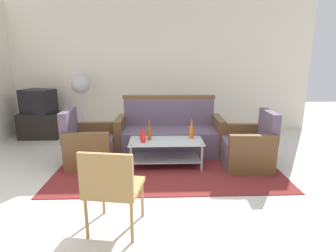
{
  "coord_description": "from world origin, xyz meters",
  "views": [
    {
      "loc": [
        -0.09,
        -3.0,
        1.61
      ],
      "look_at": [
        0.04,
        0.83,
        0.65
      ],
      "focal_mm": 28.99,
      "sensor_mm": 36.0,
      "label": 1
    }
  ],
  "objects_px": {
    "couch": "(169,135)",
    "coffee_table": "(166,149)",
    "bottle_brown": "(149,132)",
    "pedestal_fan": "(81,88)",
    "armchair_right": "(248,148)",
    "wicker_chair": "(112,185)",
    "armchair_left": "(89,146)",
    "cup": "(142,136)",
    "tv_stand": "(41,125)",
    "bottle_red": "(143,137)",
    "television": "(38,101)",
    "bottle_orange": "(191,131)"
  },
  "relations": [
    {
      "from": "tv_stand",
      "to": "bottle_red",
      "type": "bearing_deg",
      "value": -38.33
    },
    {
      "from": "armchair_left",
      "to": "bottle_orange",
      "type": "xyz_separation_m",
      "value": [
        1.59,
        -0.05,
        0.23
      ]
    },
    {
      "from": "bottle_brown",
      "to": "television",
      "type": "distance_m",
      "value": 2.82
    },
    {
      "from": "armchair_right",
      "to": "bottle_red",
      "type": "bearing_deg",
      "value": 94.32
    },
    {
      "from": "television",
      "to": "pedestal_fan",
      "type": "distance_m",
      "value": 0.9
    },
    {
      "from": "wicker_chair",
      "to": "armchair_right",
      "type": "bearing_deg",
      "value": 50.69
    },
    {
      "from": "tv_stand",
      "to": "wicker_chair",
      "type": "bearing_deg",
      "value": -58.49
    },
    {
      "from": "couch",
      "to": "tv_stand",
      "type": "xyz_separation_m",
      "value": [
        -2.62,
        1.01,
        -0.06
      ]
    },
    {
      "from": "bottle_brown",
      "to": "armchair_right",
      "type": "bearing_deg",
      "value": -3.67
    },
    {
      "from": "armchair_left",
      "to": "coffee_table",
      "type": "height_order",
      "value": "armchair_left"
    },
    {
      "from": "couch",
      "to": "cup",
      "type": "height_order",
      "value": "couch"
    },
    {
      "from": "cup",
      "to": "pedestal_fan",
      "type": "xyz_separation_m",
      "value": [
        -1.33,
        1.65,
        0.55
      ]
    },
    {
      "from": "armchair_right",
      "to": "bottle_orange",
      "type": "height_order",
      "value": "armchair_right"
    },
    {
      "from": "couch",
      "to": "tv_stand",
      "type": "height_order",
      "value": "couch"
    },
    {
      "from": "armchair_left",
      "to": "bottle_orange",
      "type": "bearing_deg",
      "value": 85.5
    },
    {
      "from": "armchair_left",
      "to": "pedestal_fan",
      "type": "height_order",
      "value": "pedestal_fan"
    },
    {
      "from": "armchair_right",
      "to": "coffee_table",
      "type": "bearing_deg",
      "value": 89.01
    },
    {
      "from": "bottle_brown",
      "to": "television",
      "type": "height_order",
      "value": "television"
    },
    {
      "from": "bottle_orange",
      "to": "television",
      "type": "relative_size",
      "value": 0.42
    },
    {
      "from": "television",
      "to": "bottle_red",
      "type": "bearing_deg",
      "value": 158.28
    },
    {
      "from": "coffee_table",
      "to": "wicker_chair",
      "type": "xyz_separation_m",
      "value": [
        -0.54,
        -1.65,
        0.22
      ]
    },
    {
      "from": "couch",
      "to": "coffee_table",
      "type": "height_order",
      "value": "couch"
    },
    {
      "from": "bottle_red",
      "to": "cup",
      "type": "bearing_deg",
      "value": 98.26
    },
    {
      "from": "cup",
      "to": "wicker_chair",
      "type": "bearing_deg",
      "value": -96.26
    },
    {
      "from": "armchair_left",
      "to": "cup",
      "type": "height_order",
      "value": "armchair_left"
    },
    {
      "from": "bottle_red",
      "to": "cup",
      "type": "xyz_separation_m",
      "value": [
        -0.02,
        0.15,
        -0.04
      ]
    },
    {
      "from": "coffee_table",
      "to": "pedestal_fan",
      "type": "bearing_deg",
      "value": 135.22
    },
    {
      "from": "coffee_table",
      "to": "cup",
      "type": "xyz_separation_m",
      "value": [
        -0.36,
        0.02,
        0.19
      ]
    },
    {
      "from": "couch",
      "to": "bottle_brown",
      "type": "distance_m",
      "value": 0.72
    },
    {
      "from": "coffee_table",
      "to": "bottle_orange",
      "type": "xyz_separation_m",
      "value": [
        0.39,
        0.06,
        0.25
      ]
    },
    {
      "from": "coffee_table",
      "to": "wicker_chair",
      "type": "bearing_deg",
      "value": -108.26
    },
    {
      "from": "bottle_red",
      "to": "television",
      "type": "distance_m",
      "value": 2.83
    },
    {
      "from": "tv_stand",
      "to": "pedestal_fan",
      "type": "relative_size",
      "value": 0.63
    },
    {
      "from": "coffee_table",
      "to": "bottle_brown",
      "type": "bearing_deg",
      "value": 177.06
    },
    {
      "from": "tv_stand",
      "to": "television",
      "type": "bearing_deg",
      "value": 73.34
    },
    {
      "from": "bottle_orange",
      "to": "television",
      "type": "distance_m",
      "value": 3.34
    },
    {
      "from": "couch",
      "to": "cup",
      "type": "xyz_separation_m",
      "value": [
        -0.43,
        -0.6,
        0.14
      ]
    },
    {
      "from": "bottle_red",
      "to": "wicker_chair",
      "type": "height_order",
      "value": "wicker_chair"
    },
    {
      "from": "bottle_brown",
      "to": "wicker_chair",
      "type": "bearing_deg",
      "value": -99.94
    },
    {
      "from": "armchair_left",
      "to": "armchair_right",
      "type": "height_order",
      "value": "same"
    },
    {
      "from": "bottle_brown",
      "to": "cup",
      "type": "height_order",
      "value": "bottle_brown"
    },
    {
      "from": "bottle_brown",
      "to": "tv_stand",
      "type": "distance_m",
      "value": 2.82
    },
    {
      "from": "television",
      "to": "wicker_chair",
      "type": "bearing_deg",
      "value": 138.15
    },
    {
      "from": "bottle_brown",
      "to": "pedestal_fan",
      "type": "xyz_separation_m",
      "value": [
        -1.43,
        1.66,
        0.49
      ]
    },
    {
      "from": "television",
      "to": "armchair_right",
      "type": "bearing_deg",
      "value": 172.39
    },
    {
      "from": "bottle_red",
      "to": "armchair_right",
      "type": "bearing_deg",
      "value": 1.5
    },
    {
      "from": "armchair_left",
      "to": "armchair_right",
      "type": "bearing_deg",
      "value": 82.83
    },
    {
      "from": "wicker_chair",
      "to": "coffee_table",
      "type": "bearing_deg",
      "value": 81.18
    },
    {
      "from": "couch",
      "to": "wicker_chair",
      "type": "bearing_deg",
      "value": 75.9
    },
    {
      "from": "tv_stand",
      "to": "television",
      "type": "height_order",
      "value": "television"
    }
  ]
}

